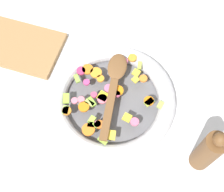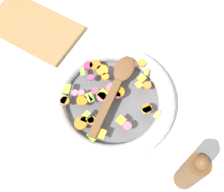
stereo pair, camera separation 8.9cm
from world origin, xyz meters
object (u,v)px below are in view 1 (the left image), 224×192
(pepper_mill, at_px, (208,151))
(cutting_board, at_px, (14,44))
(skillet, at_px, (112,100))
(wooden_spoon, at_px, (114,85))

(pepper_mill, relative_size, cutting_board, 0.68)
(skillet, bearing_deg, cutting_board, 164.69)
(wooden_spoon, bearing_deg, skillet, -82.49)
(wooden_spoon, distance_m, cutting_board, 0.37)
(pepper_mill, height_order, cutting_board, pepper_mill)
(wooden_spoon, distance_m, pepper_mill, 0.31)
(wooden_spoon, xyz_separation_m, cutting_board, (-0.36, 0.07, -0.05))
(skillet, relative_size, wooden_spoon, 1.35)
(skillet, relative_size, cutting_board, 1.21)
(skillet, relative_size, pepper_mill, 1.80)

